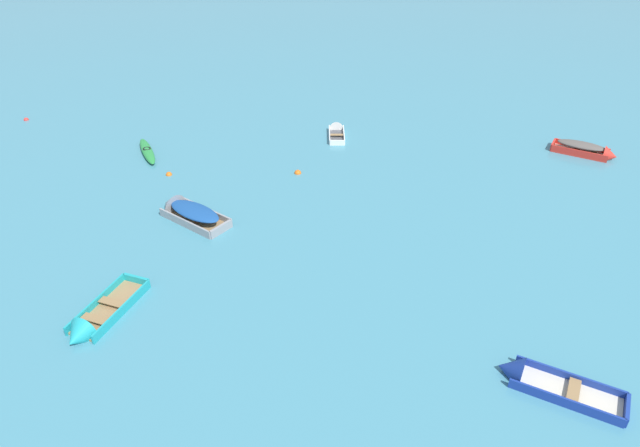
# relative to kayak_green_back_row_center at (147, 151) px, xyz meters

# --- Properties ---
(kayak_green_back_row_center) EXTENTS (2.37, 3.56, 0.36)m
(kayak_green_back_row_center) POSITION_rel_kayak_green_back_row_center_xyz_m (0.00, 0.00, 0.00)
(kayak_green_back_row_center) COLOR #288C3D
(kayak_green_back_row_center) RESTS_ON ground_plane
(rowboat_grey_cluster_inner) EXTENTS (4.07, 3.24, 1.31)m
(rowboat_grey_cluster_inner) POSITION_rel_kayak_green_back_row_center_xyz_m (4.31, -6.66, 0.14)
(rowboat_grey_cluster_inner) COLOR #99754C
(rowboat_grey_cluster_inner) RESTS_ON ground_plane
(rowboat_red_near_camera) EXTENTS (3.67, 2.48, 1.05)m
(rowboat_red_near_camera) POSITION_rel_kayak_green_back_row_center_xyz_m (25.81, 2.05, 0.15)
(rowboat_red_near_camera) COLOR beige
(rowboat_red_near_camera) RESTS_ON ground_plane
(rowboat_white_near_right) EXTENTS (1.16, 2.83, 0.86)m
(rowboat_white_near_right) POSITION_rel_kayak_green_back_row_center_xyz_m (10.87, 4.05, -0.03)
(rowboat_white_near_right) COLOR #4C4C51
(rowboat_white_near_right) RESTS_ON ground_plane
(rowboat_turquoise_outer_left) EXTENTS (2.17, 4.10, 1.14)m
(rowboat_turquoise_outer_left) POSITION_rel_kayak_green_back_row_center_xyz_m (3.13, -14.59, 0.00)
(rowboat_turquoise_outer_left) COLOR #99754C
(rowboat_turquoise_outer_left) RESTS_ON ground_plane
(rowboat_deep_blue_far_back) EXTENTS (4.08, 2.57, 1.10)m
(rowboat_deep_blue_far_back) POSITION_rel_kayak_green_back_row_center_xyz_m (18.55, -15.72, -0.01)
(rowboat_deep_blue_far_back) COLOR beige
(rowboat_deep_blue_far_back) RESTS_ON ground_plane
(mooring_buoy_between_boats_right) EXTENTS (0.33, 0.33, 0.33)m
(mooring_buoy_between_boats_right) POSITION_rel_kayak_green_back_row_center_xyz_m (-9.88, 4.34, -0.17)
(mooring_buoy_between_boats_right) COLOR red
(mooring_buoy_between_boats_right) RESTS_ON ground_plane
(mooring_buoy_central) EXTENTS (0.39, 0.39, 0.39)m
(mooring_buoy_central) POSITION_rel_kayak_green_back_row_center_xyz_m (9.11, -1.70, -0.17)
(mooring_buoy_central) COLOR orange
(mooring_buoy_central) RESTS_ON ground_plane
(mooring_buoy_outer_edge) EXTENTS (0.34, 0.34, 0.34)m
(mooring_buoy_outer_edge) POSITION_rel_kayak_green_back_row_center_xyz_m (2.10, -2.53, -0.17)
(mooring_buoy_outer_edge) COLOR orange
(mooring_buoy_outer_edge) RESTS_ON ground_plane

